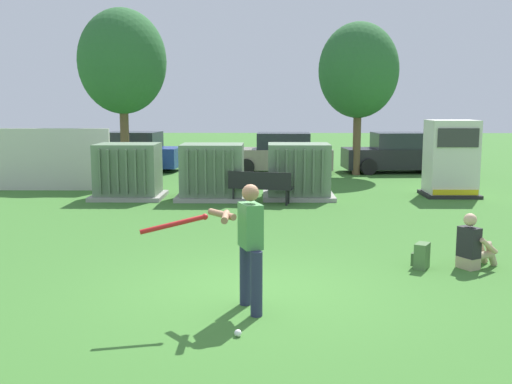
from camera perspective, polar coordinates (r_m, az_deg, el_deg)
The scene contains 16 objects.
ground_plane at distance 9.09m, azimuth -0.39°, elevation -9.53°, with size 96.00×96.00×0.00m, color #3D752D.
fence_panel at distance 20.62m, azimuth -20.20°, elevation 2.92°, with size 4.80×0.12×2.00m, color beige.
transformer_west at distance 18.17m, azimuth -12.05°, elevation 1.90°, with size 2.10×1.70×1.62m.
transformer_mid_west at distance 17.67m, azimuth -4.16°, elevation 1.89°, with size 2.10×1.70×1.62m.
transformer_mid_east at distance 17.80m, azimuth 4.07°, elevation 1.94°, with size 2.10×1.70×1.62m.
generator_enclosure at distance 19.05m, azimuth 18.03°, elevation 3.02°, with size 1.60×1.40×2.30m.
park_bench at distance 16.73m, azimuth 0.40°, elevation 0.66°, with size 1.84×0.81×0.92m.
batter at distance 8.08m, azimuth -0.90°, elevation -4.66°, with size 1.58×0.84×1.74m.
sports_ball at distance 7.47m, azimuth -1.73°, elevation -13.26°, with size 0.09×0.09×0.09m, color white.
seated_spectator at distance 10.96m, azimuth 19.93°, elevation -4.88°, with size 0.79×0.68×0.96m.
backpack at distance 10.69m, azimuth 15.44°, elevation -5.90°, with size 0.36×0.38×0.44m.
tree_left at distance 23.58m, azimuth -12.60°, elevation 11.99°, with size 3.31×3.31×6.32m.
tree_center_left at distance 23.83m, azimuth 9.72°, elevation 11.30°, with size 3.08×3.08×5.88m.
parked_car_leftmost at distance 25.53m, azimuth -11.77°, elevation 3.68°, with size 4.37×2.29×1.62m.
parked_car_left_of_center at distance 24.26m, azimuth 2.35°, elevation 3.61°, with size 4.23×1.99×1.62m.
parked_car_right_of_center at distance 25.08m, azimuth 13.23°, elevation 3.55°, with size 4.30×2.13×1.62m.
Camera 1 is at (0.21, -8.64, 2.81)m, focal length 42.06 mm.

